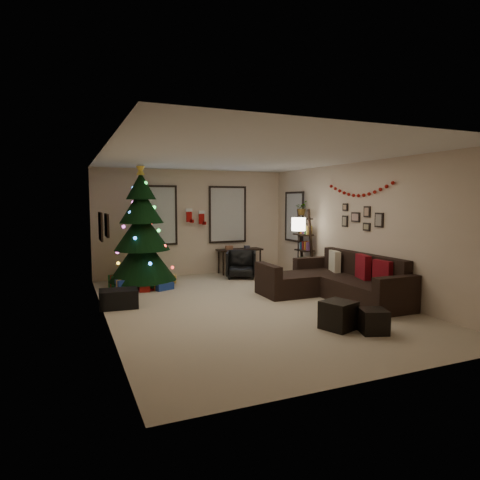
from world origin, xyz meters
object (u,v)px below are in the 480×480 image
Objects in this scene: christmas_tree at (142,235)px; sofa at (334,283)px; bookshelf at (305,245)px; desk at (240,252)px; desk_chair at (241,264)px.

christmas_tree reaches higher than sofa.
sofa is 1.62× the size of bookshelf.
christmas_tree is 2.31× the size of desk.
sofa is 2.00m from bookshelf.
desk is (-0.64, 3.34, 0.28)m from sofa.
christmas_tree is 2.84m from desk.
bookshelf is at bearing -10.85° from christmas_tree.
desk is at bearing 95.19° from desk_chair.
sofa is at bearing -37.98° from christmas_tree.
desk_chair is 1.64m from bookshelf.
desk_chair is at bearing -109.50° from desk.
bookshelf is at bearing -6.91° from desk_chair.
desk_chair is (-0.87, 2.69, 0.05)m from sofa.
christmas_tree is 1.00× the size of sofa.
sofa is 4.08× the size of desk_chair.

